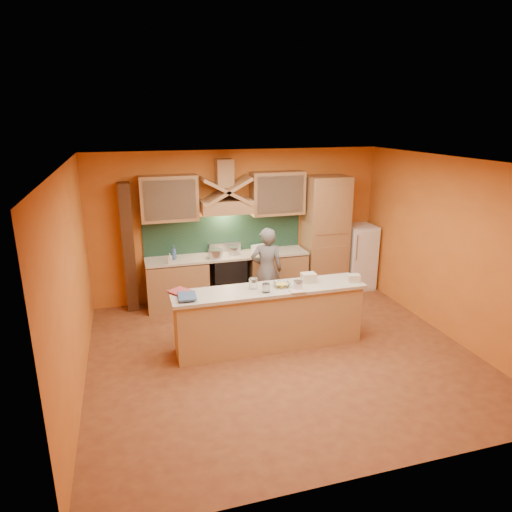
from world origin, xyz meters
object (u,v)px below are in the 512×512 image
object	(u,v)px
stove	(228,279)
fridge	(358,257)
person	(267,270)
mixing_bowl	(282,284)
kitchen_scale	(298,285)

from	to	relation	value
stove	fridge	bearing A→B (deg)	0.00
person	mixing_bowl	size ratio (longest dim) A/B	6.23
fridge	mixing_bowl	size ratio (longest dim) A/B	5.25
stove	fridge	world-z (taller)	fridge
kitchen_scale	person	bearing A→B (deg)	103.79
stove	fridge	distance (m)	2.71
fridge	kitchen_scale	distance (m)	2.95
fridge	person	bearing A→B (deg)	-163.56
person	kitchen_scale	distance (m)	1.42
stove	person	distance (m)	0.90
fridge	kitchen_scale	size ratio (longest dim) A/B	10.98
stove	person	bearing A→B (deg)	-48.54
stove	person	world-z (taller)	person
fridge	kitchen_scale	xyz separation A→B (m)	(-2.10, -2.04, 0.34)
person	kitchen_scale	size ratio (longest dim) A/B	13.04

